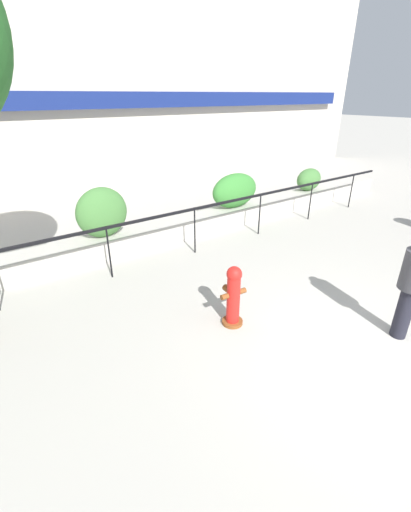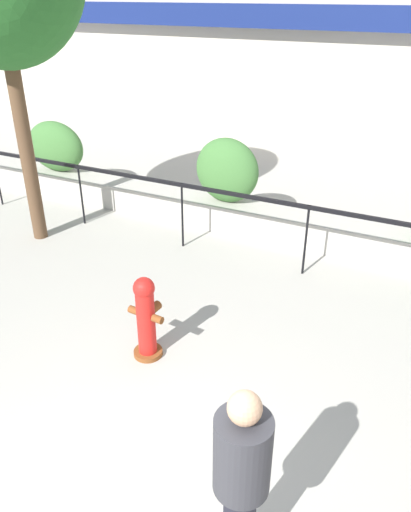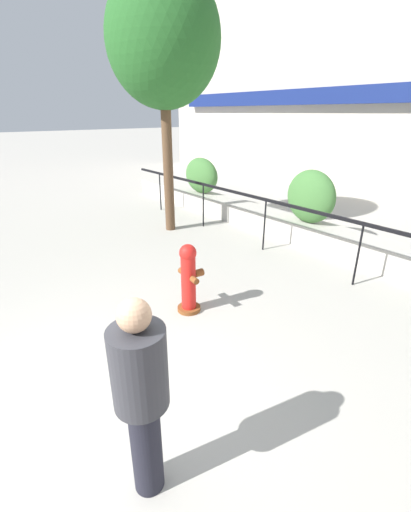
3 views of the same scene
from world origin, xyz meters
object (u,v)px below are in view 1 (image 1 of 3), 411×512
object	(u,v)px
hedge_bush_2	(235,191)
fire_hydrant	(233,295)
hedge_bush_3	(309,180)
hedge_bush_1	(102,213)

from	to	relation	value
hedge_bush_2	fire_hydrant	xyz separation A→B (m)	(-3.28, -3.86, -0.45)
hedge_bush_3	fire_hydrant	bearing A→B (deg)	-149.80
hedge_bush_2	fire_hydrant	distance (m)	5.09
hedge_bush_1	hedge_bush_2	bearing A→B (deg)	0.00
hedge_bush_1	hedge_bush_2	xyz separation A→B (m)	(3.99, 0.00, -0.09)
hedge_bush_1	hedge_bush_2	world-z (taller)	hedge_bush_1
hedge_bush_1	fire_hydrant	size ratio (longest dim) A/B	1.10
hedge_bush_1	hedge_bush_3	distance (m)	7.35
hedge_bush_1	hedge_bush_3	bearing A→B (deg)	0.00
hedge_bush_1	hedge_bush_3	world-z (taller)	hedge_bush_1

